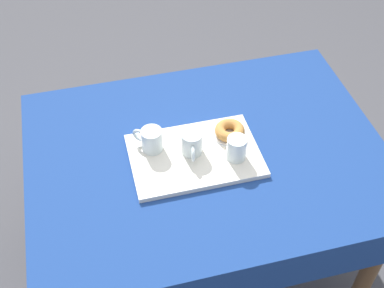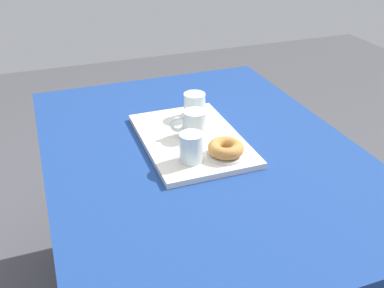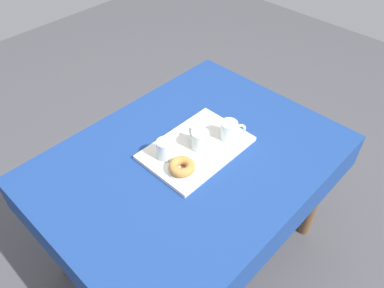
# 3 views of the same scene
# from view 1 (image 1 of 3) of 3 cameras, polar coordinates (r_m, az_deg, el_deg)

# --- Properties ---
(ground_plane) EXTENTS (6.00, 6.00, 0.00)m
(ground_plane) POSITION_cam_1_polar(r_m,az_deg,el_deg) (2.36, 1.32, -12.97)
(ground_plane) COLOR #47474C
(dining_table) EXTENTS (1.25, 0.94, 0.72)m
(dining_table) POSITION_cam_1_polar(r_m,az_deg,el_deg) (1.85, 1.64, -2.89)
(dining_table) COLOR navy
(dining_table) RESTS_ON ground
(serving_tray) EXTENTS (0.44, 0.30, 0.02)m
(serving_tray) POSITION_cam_1_polar(r_m,az_deg,el_deg) (1.75, 0.31, -1.31)
(serving_tray) COLOR silver
(serving_tray) RESTS_ON dining_table
(tea_mug_left) EXTENTS (0.07, 0.11, 0.08)m
(tea_mug_left) POSITION_cam_1_polar(r_m,az_deg,el_deg) (1.72, 0.02, -0.07)
(tea_mug_left) COLOR silver
(tea_mug_left) RESTS_ON serving_tray
(tea_mug_right) EXTENTS (0.10, 0.09, 0.08)m
(tea_mug_right) POSITION_cam_1_polar(r_m,az_deg,el_deg) (1.74, -4.57, 0.43)
(tea_mug_right) COLOR silver
(tea_mug_right) RESTS_ON serving_tray
(water_glass_near) EXTENTS (0.07, 0.07, 0.09)m
(water_glass_near) POSITION_cam_1_polar(r_m,az_deg,el_deg) (1.71, 5.01, -0.58)
(water_glass_near) COLOR silver
(water_glass_near) RESTS_ON serving_tray
(donut_plate_left) EXTENTS (0.11, 0.11, 0.01)m
(donut_plate_left) POSITION_cam_1_polar(r_m,az_deg,el_deg) (1.81, 4.21, 1.02)
(donut_plate_left) COLOR silver
(donut_plate_left) RESTS_ON serving_tray
(sugar_donut_left) EXTENTS (0.11, 0.11, 0.04)m
(sugar_donut_left) POSITION_cam_1_polar(r_m,az_deg,el_deg) (1.79, 4.25, 1.52)
(sugar_donut_left) COLOR #BC7F3D
(sugar_donut_left) RESTS_ON donut_plate_left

